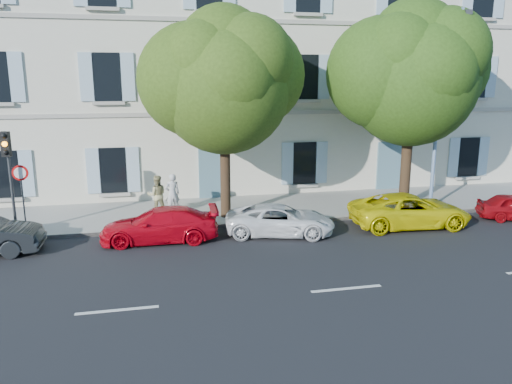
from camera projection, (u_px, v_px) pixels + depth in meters
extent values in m
plane|color=black|center=(302.00, 242.00, 17.31)|extent=(90.00, 90.00, 0.00)
cube|color=#A09E96|center=(271.00, 208.00, 21.53)|extent=(36.00, 4.50, 0.15)
cube|color=#9E998E|center=(284.00, 222.00, 19.46)|extent=(36.00, 0.16, 0.16)
cube|color=beige|center=(244.00, 69.00, 25.67)|extent=(28.00, 7.00, 12.00)
imported|color=red|center=(160.00, 225.00, 17.31)|extent=(4.13, 1.86, 1.18)
imported|color=white|center=(280.00, 220.00, 18.05)|extent=(4.25, 2.70, 1.09)
imported|color=#DBCD09|center=(410.00, 210.00, 19.02)|extent=(4.68, 2.38, 1.27)
cylinder|color=#3A2819|center=(225.00, 178.00, 19.62)|extent=(0.40, 0.40, 3.17)
ellipsoid|color=#416219|center=(224.00, 87.00, 18.84)|extent=(5.07, 5.07, 5.57)
cylinder|color=#3A2819|center=(406.00, 169.00, 21.17)|extent=(0.44, 0.44, 3.30)
ellipsoid|color=#355E18|center=(412.00, 81.00, 20.35)|extent=(5.36, 5.36, 5.89)
cylinder|color=#383A3D|center=(12.00, 192.00, 17.46)|extent=(0.10, 0.10, 3.02)
cube|color=black|center=(6.00, 144.00, 16.93)|extent=(0.32, 0.27, 0.86)
sphere|color=orange|center=(5.00, 144.00, 16.81)|extent=(0.18, 0.18, 0.18)
cylinder|color=#383A3D|center=(24.00, 203.00, 17.91)|extent=(0.06, 0.06, 2.05)
cylinder|color=red|center=(20.00, 173.00, 17.64)|extent=(0.56, 0.06, 0.56)
cylinder|color=#7293BF|center=(437.00, 114.00, 20.56)|extent=(0.16, 0.16, 7.91)
cylinder|color=#7293BF|center=(456.00, 11.00, 19.01)|extent=(0.40, 1.37, 0.10)
cube|color=#383A3D|center=(467.00, 13.00, 18.38)|extent=(0.34, 0.49, 0.18)
imported|color=silver|center=(172.00, 194.00, 20.26)|extent=(0.67, 0.51, 1.64)
imported|color=tan|center=(157.00, 195.00, 20.12)|extent=(0.81, 0.65, 1.61)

